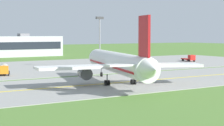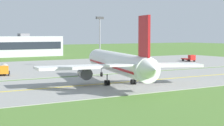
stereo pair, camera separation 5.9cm
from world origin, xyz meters
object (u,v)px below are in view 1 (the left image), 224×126
object	(u,v)px
service_truck_catering	(4,69)
apron_light_mast	(100,35)
airplane_lead	(118,63)
service_truck_baggage	(190,58)

from	to	relation	value
service_truck_catering	apron_light_mast	world-z (taller)	apron_light_mast
apron_light_mast	airplane_lead	bearing A→B (deg)	-114.95
service_truck_baggage	service_truck_catering	bearing A→B (deg)	-171.77
airplane_lead	service_truck_catering	bearing A→B (deg)	116.58
airplane_lead	service_truck_catering	xyz separation A→B (m)	(-13.93, 27.84, -2.60)
service_truck_baggage	service_truck_catering	world-z (taller)	service_truck_catering
airplane_lead	service_truck_baggage	xyz separation A→B (m)	(54.31, 37.71, -2.95)
airplane_lead	service_truck_catering	size ratio (longest dim) A/B	6.13
airplane_lead	apron_light_mast	xyz separation A→B (m)	(16.15, 34.72, 5.19)
service_truck_baggage	apron_light_mast	bearing A→B (deg)	-175.52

